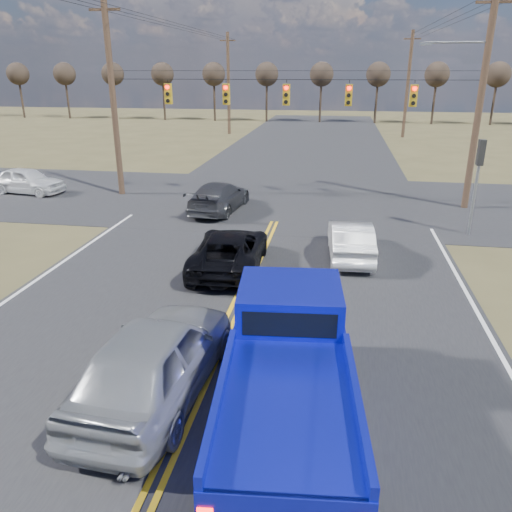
% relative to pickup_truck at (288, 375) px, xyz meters
% --- Properties ---
extents(ground, '(160.00, 160.00, 0.00)m').
position_rel_pickup_truck_xyz_m(ground, '(-1.99, -0.45, -1.13)').
color(ground, brown).
rests_on(ground, ground).
extents(road_main, '(14.00, 120.00, 0.02)m').
position_rel_pickup_truck_xyz_m(road_main, '(-1.99, 9.55, -1.13)').
color(road_main, '#28282B').
rests_on(road_main, ground).
extents(road_cross, '(120.00, 12.00, 0.02)m').
position_rel_pickup_truck_xyz_m(road_cross, '(-1.99, 17.55, -1.13)').
color(road_cross, '#28282B').
rests_on(road_cross, ground).
extents(signal_gantry, '(19.60, 4.83, 10.00)m').
position_rel_pickup_truck_xyz_m(signal_gantry, '(-1.49, 17.34, 3.93)').
color(signal_gantry, '#473323').
rests_on(signal_gantry, ground).
extents(utility_poles, '(19.60, 58.32, 10.00)m').
position_rel_pickup_truck_xyz_m(utility_poles, '(-1.99, 16.55, 4.09)').
color(utility_poles, '#473323').
rests_on(utility_poles, ground).
extents(treeline, '(87.00, 117.80, 7.40)m').
position_rel_pickup_truck_xyz_m(treeline, '(-1.99, 26.51, 4.57)').
color(treeline, '#33261C').
rests_on(treeline, ground).
extents(pickup_truck, '(2.92, 6.41, 2.34)m').
position_rel_pickup_truck_xyz_m(pickup_truck, '(0.00, 0.00, 0.00)').
color(pickup_truck, black).
rests_on(pickup_truck, ground).
extents(silver_suv, '(2.44, 5.33, 1.77)m').
position_rel_pickup_truck_xyz_m(silver_suv, '(-2.79, 0.53, -0.25)').
color(silver_suv, '#9A9CA1').
rests_on(silver_suv, ground).
extents(black_suv, '(2.51, 5.01, 1.36)m').
position_rel_pickup_truck_xyz_m(black_suv, '(-2.79, 7.72, -0.45)').
color(black_suv, black).
rests_on(black_suv, ground).
extents(white_car_queue, '(1.71, 4.23, 1.37)m').
position_rel_pickup_truck_xyz_m(white_car_queue, '(1.29, 9.55, -0.45)').
color(white_car_queue, silver).
rests_on(white_car_queue, ground).
extents(dgrey_car_queue, '(2.45, 4.99, 1.40)m').
position_rel_pickup_truck_xyz_m(dgrey_car_queue, '(-4.89, 15.05, -0.44)').
color(dgrey_car_queue, '#39393E').
rests_on(dgrey_car_queue, ground).
extents(cross_car_west, '(2.23, 4.37, 1.42)m').
position_rel_pickup_truck_xyz_m(cross_car_west, '(-16.20, 16.90, -0.42)').
color(cross_car_west, white).
rests_on(cross_car_west, ground).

